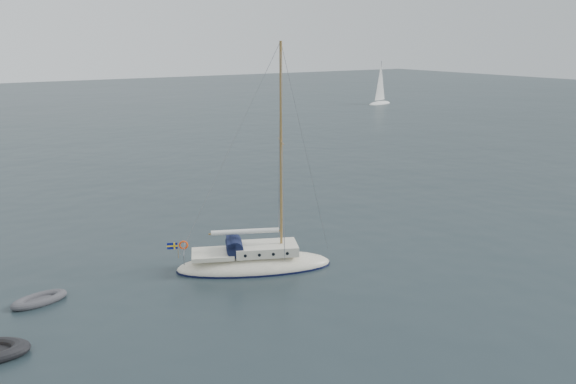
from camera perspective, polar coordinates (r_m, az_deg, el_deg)
ground at (r=30.52m, az=-1.29°, el=-7.19°), size 300.00×300.00×0.00m
sailboat at (r=29.54m, az=-3.45°, el=-6.08°), size 8.51×2.55×12.12m
dinghy at (r=28.44m, az=-23.95°, el=-9.98°), size 2.51×1.14×0.36m
distant_yacht_b at (r=106.51m, az=9.36°, el=10.68°), size 6.23×3.32×8.26m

